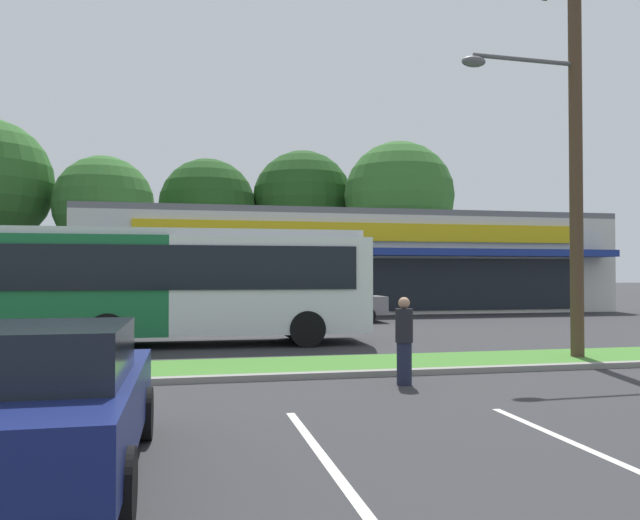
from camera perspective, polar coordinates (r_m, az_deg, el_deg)
grass_median at (r=13.86m, az=5.46°, el=-9.40°), size 56.00×2.20×0.12m
curb_lip at (r=12.72m, az=7.15°, el=-10.14°), size 56.00×0.24×0.12m
parking_stripe_0 at (r=6.40m, az=-24.19°, el=-19.58°), size 0.12×4.80×0.01m
parking_stripe_1 at (r=7.07m, az=0.62°, el=-17.90°), size 0.12×4.80×0.01m
parking_stripe_2 at (r=7.97m, az=24.13°, el=-15.87°), size 0.12×4.80×0.01m
storefront_building at (r=35.53m, az=1.90°, el=-0.28°), size 27.52×12.11×5.23m
tree_mid_left at (r=42.01m, az=-19.12°, el=4.72°), size 6.25×6.25×9.47m
tree_mid at (r=46.07m, az=-10.22°, el=4.78°), size 6.94×6.94×10.32m
tree_mid_right at (r=47.18m, az=-1.59°, el=5.38°), size 7.53×7.53×11.24m
tree_right at (r=44.52m, az=7.21°, el=5.75°), size 7.72×7.72×11.30m
utility_pole at (r=15.82m, az=21.84°, el=10.16°), size 3.03×2.40×9.57m
city_bus at (r=18.20m, az=-15.35°, el=-2.02°), size 12.46×2.86×3.25m
car_0 at (r=6.81m, az=-24.17°, el=-11.69°), size 1.99×4.34×1.54m
car_1 at (r=25.97m, az=0.69°, el=-3.99°), size 4.66×1.88×1.49m
car_2 at (r=24.54m, az=-15.52°, el=-4.10°), size 4.56×1.93×1.52m
pedestrian_near_bench at (r=11.59m, az=7.68°, el=-7.30°), size 0.32×0.32×1.60m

